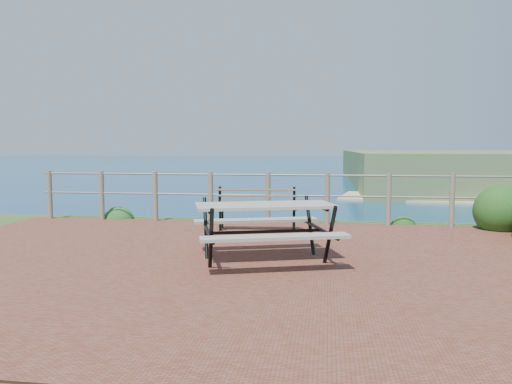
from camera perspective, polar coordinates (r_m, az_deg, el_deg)
ground at (r=6.58m, az=-2.17°, el=-8.10°), size 10.00×7.00×0.12m
ocean at (r=206.31m, az=7.97°, el=4.63°), size 1200.00×1200.00×0.00m
safety_railing at (r=9.76m, az=1.38°, el=-0.36°), size 9.40×0.10×1.00m
picnic_table at (r=6.53m, az=1.00°, el=-3.90°), size 1.91×1.48×0.75m
park_bench at (r=8.96m, az=0.17°, el=-1.13°), size 1.44×0.48×0.80m
shrub_lip_west at (r=10.97m, az=-15.54°, el=-2.95°), size 0.68×0.68×0.39m
shrub_lip_east at (r=10.38m, az=15.86°, el=-3.41°), size 0.67×0.67×0.37m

